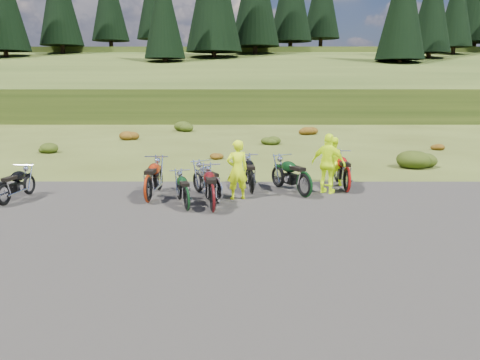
{
  "coord_description": "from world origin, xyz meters",
  "views": [
    {
      "loc": [
        0.82,
        -12.41,
        3.51
      ],
      "look_at": [
        0.79,
        0.69,
        0.77
      ],
      "focal_mm": 35.0,
      "sensor_mm": 36.0,
      "label": 1
    }
  ],
  "objects_px": {
    "motorcycle_0": "(5,207)",
    "person_middle": "(237,171)",
    "motorcycle_3": "(217,203)",
    "motorcycle_7": "(304,198)"
  },
  "relations": [
    {
      "from": "motorcycle_3",
      "to": "motorcycle_7",
      "type": "distance_m",
      "value": 2.74
    },
    {
      "from": "motorcycle_0",
      "to": "motorcycle_7",
      "type": "distance_m",
      "value": 8.85
    },
    {
      "from": "motorcycle_0",
      "to": "person_middle",
      "type": "xyz_separation_m",
      "value": [
        6.72,
        0.81,
        0.91
      ]
    },
    {
      "from": "motorcycle_0",
      "to": "motorcycle_7",
      "type": "xyz_separation_m",
      "value": [
        8.79,
        1.01,
        0.0
      ]
    },
    {
      "from": "motorcycle_0",
      "to": "motorcycle_3",
      "type": "bearing_deg",
      "value": -79.73
    },
    {
      "from": "motorcycle_3",
      "to": "motorcycle_0",
      "type": "bearing_deg",
      "value": 65.3
    },
    {
      "from": "motorcycle_3",
      "to": "person_middle",
      "type": "relative_size",
      "value": 1.18
    },
    {
      "from": "motorcycle_7",
      "to": "motorcycle_3",
      "type": "bearing_deg",
      "value": 75.42
    },
    {
      "from": "motorcycle_0",
      "to": "motorcycle_3",
      "type": "xyz_separation_m",
      "value": [
        6.12,
        0.38,
        0.0
      ]
    },
    {
      "from": "motorcycle_3",
      "to": "motorcycle_7",
      "type": "xyz_separation_m",
      "value": [
        2.67,
        0.63,
        0.0
      ]
    }
  ]
}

